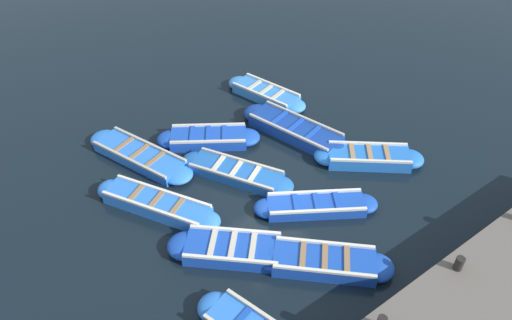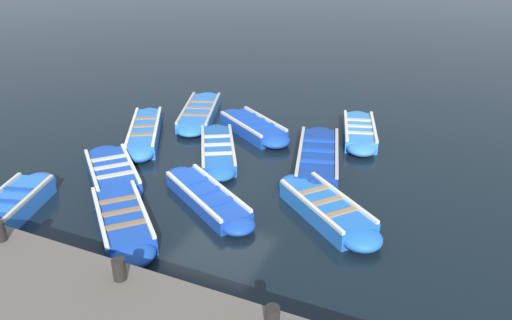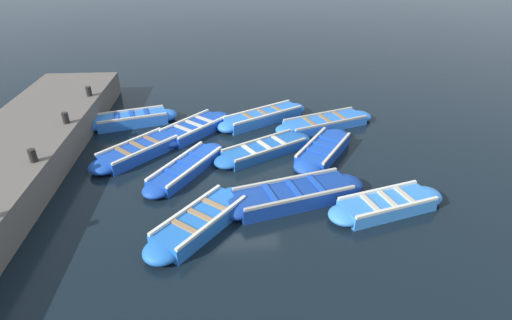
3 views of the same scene
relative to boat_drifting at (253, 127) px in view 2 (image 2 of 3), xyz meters
name	(u,v)px [view 2 (image 2 of 3)]	position (x,y,z in m)	size (l,w,h in m)	color
ground_plane	(218,171)	(2.73, 0.26, -0.18)	(120.00, 120.00, 0.00)	black
boat_drifting	(253,127)	(0.00, 0.00, 0.00)	(2.56, 3.22, 0.42)	#1947B7
boat_far_corner	(145,132)	(1.70, -2.72, 0.02)	(3.67, 2.55, 0.45)	blue
boat_broadside	(8,210)	(6.55, -2.82, 0.02)	(3.41, 1.71, 0.46)	blue
boat_alongside	(359,132)	(-0.97, 3.03, 0.00)	(3.36, 1.69, 0.41)	#3884E0
boat_mid_row	(207,198)	(4.27, 0.79, -0.02)	(2.46, 3.29, 0.37)	#1947B7
boat_end_of_row	(318,158)	(1.34, 2.48, 0.03)	(4.16, 2.01, 0.47)	navy
boat_inner_gap	(122,220)	(5.85, -0.34, 0.01)	(2.97, 3.07, 0.43)	#1947B7
boat_centre	(112,173)	(4.20, -1.92, 0.00)	(2.95, 3.10, 0.42)	#1947B7
boat_outer_left	(200,112)	(-0.53, -2.16, -0.03)	(4.03, 2.21, 0.37)	blue
boat_tucked	(218,150)	(1.86, -0.21, -0.02)	(3.50, 2.49, 0.37)	#1E59AD
boat_stern_in	(326,209)	(3.71, 3.42, 0.01)	(2.75, 3.11, 0.45)	blue
bollard_mid_south	(119,269)	(8.12, 1.50, 0.93)	(0.20, 0.20, 0.35)	black
bollard_south	(272,318)	(8.12, 3.97, 0.93)	(0.20, 0.20, 0.35)	black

